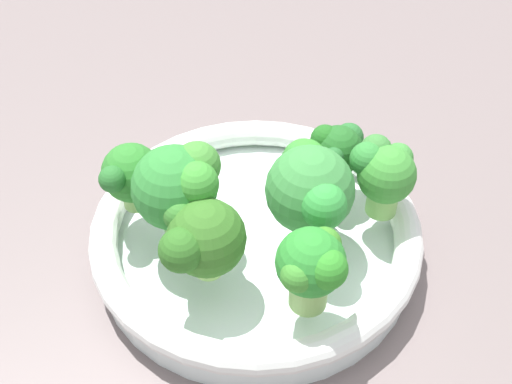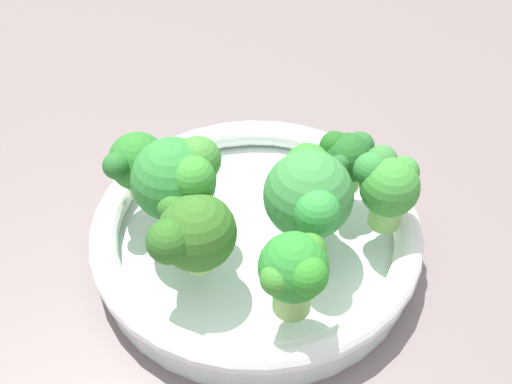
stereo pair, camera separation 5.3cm
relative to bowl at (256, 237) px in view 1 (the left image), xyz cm
name	(u,v)px [view 1 (the left image)]	position (x,y,z in cm)	size (l,w,h in cm)	color
ground_plane	(228,248)	(-1.68, -2.43, -3.36)	(130.00, 130.00, 2.50)	slate
bowl	(256,237)	(0.00, 0.00, 0.00)	(26.53, 26.53, 4.14)	white
broccoli_floret_0	(313,266)	(8.24, 3.73, 6.17)	(4.93, 4.81, 6.72)	#86B25C
broccoli_floret_1	(338,149)	(-4.97, 6.65, 5.01)	(4.74, 4.44, 5.05)	#7BB459
broccoli_floret_2	(384,171)	(-1.32, 9.78, 5.92)	(5.15, 5.14, 6.18)	#82BD5C
broccoli_floret_3	(310,187)	(0.57, 4.01, 6.12)	(8.68, 6.76, 7.32)	#83CB63
broccoli_floret_4	(179,186)	(1.20, -5.60, 6.86)	(6.39, 6.64, 7.86)	#79B160
broccoli_floret_5	(130,176)	(-1.37, -9.69, 5.48)	(5.36, 4.68, 5.81)	#86B75D
broccoli_floret_6	(202,239)	(5.32, -3.83, 5.62)	(6.27, 6.02, 6.35)	#96C763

